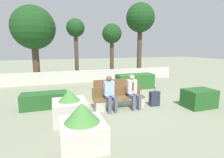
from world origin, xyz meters
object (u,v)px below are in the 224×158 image
Objects in this scene: suitcase at (154,99)px; person_seated_woman at (110,92)px; tree_leftmost at (33,29)px; tree_center_right at (112,35)px; tree_center_left at (76,31)px; planter_corner_left at (70,108)px; bench_front at (119,100)px; planter_corner_right at (82,127)px; person_seated_man at (133,90)px; bench_left_side at (112,91)px; tree_rightmost at (140,19)px.

person_seated_woman is at bearing 176.87° from suitcase.
tree_leftmost is 1.21× the size of tree_center_right.
planter_corner_left is at bearing -99.29° from tree_center_left.
tree_center_right is at bearing -2.13° from tree_center_left.
planter_corner_left is at bearing -162.14° from bench_front.
suitcase is at bearing 32.15° from planter_corner_right.
suitcase is (0.93, -0.10, -0.42)m from person_seated_man.
bench_left_side is 2.16m from suitcase.
bench_left_side is 1.32× the size of person_seated_man.
bench_left_side is 4.34m from planter_corner_right.
planter_corner_right is 0.27× the size of tree_center_right.
tree_center_left is 2.71m from tree_center_right.
bench_left_side is 0.42× the size of tree_center_right.
tree_center_left is at bearing 100.50° from person_seated_man.
person_seated_man is at bearing -58.68° from tree_leftmost.
tree_center_right is at bearing 69.48° from bench_left_side.
bench_front is 0.41× the size of tree_leftmost.
suitcase is at bearing -112.08° from tree_rightmost.
person_seated_man is at bearing -0.11° from person_seated_woman.
person_seated_man is at bearing -79.50° from tree_center_left.
bench_left_side is at bearing 68.72° from person_seated_woman.
tree_leftmost reaches higher than suitcase.
tree_center_right is at bearing 78.30° from person_seated_man.
tree_center_left is (-0.74, 6.78, 3.19)m from bench_front.
planter_corner_left reaches higher than bench_left_side.
tree_center_right is (1.72, 5.16, 2.94)m from bench_left_side.
tree_center_left is at bearing 177.87° from tree_center_right.
bench_front is 0.36× the size of tree_rightmost.
person_seated_woman is 7.65m from tree_center_right.
planter_corner_left is at bearing -173.57° from suitcase.
person_seated_woman is 8.82m from tree_rightmost.
suitcase is at bearing -3.13° from person_seated_woman.
planter_corner_left is 0.19× the size of tree_rightmost.
bench_front is at bearing -100.67° from bench_left_side.
tree_leftmost is (-3.47, 6.44, 3.24)m from bench_front.
person_seated_man is 3.19m from planter_corner_right.
tree_center_left is 1.06× the size of tree_center_right.
tree_center_right reaches higher than suitcase.
bench_left_side is 1.63× the size of planter_corner_left.
planter_corner_right is at bearing -79.24° from tree_leftmost.
planter_corner_left is (-2.49, -0.49, -0.29)m from person_seated_man.
planter_corner_left is (-2.19, -2.15, 0.12)m from bench_left_side.
tree_center_right reaches higher than bench_left_side.
person_seated_woman reaches higher than bench_front.
tree_rightmost is (4.90, -0.39, 0.97)m from tree_center_left.
tree_leftmost reaches higher than tree_center_left.
planter_corner_left reaches higher than bench_front.
person_seated_woman is 0.26× the size of tree_leftmost.
tree_leftmost is at bearing 179.63° from tree_rightmost.
tree_leftmost is 5.43m from tree_center_right.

